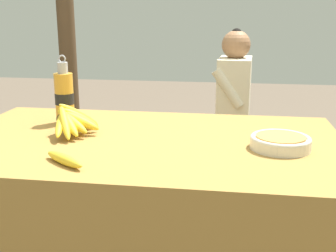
{
  "coord_description": "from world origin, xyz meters",
  "views": [
    {
      "loc": [
        0.32,
        -1.5,
        1.19
      ],
      "look_at": [
        0.08,
        0.05,
        0.77
      ],
      "focal_mm": 45.0,
      "sensor_mm": 36.0,
      "label": 1
    }
  ],
  "objects_px": {
    "banana_bunch_ripe": "(73,119)",
    "water_bottle": "(64,97)",
    "loose_banana_front": "(64,159)",
    "banana_bunch_green": "(161,123)",
    "seated_vendor": "(227,103)",
    "wooden_bench": "(214,143)",
    "serving_bowl": "(280,141)"
  },
  "relations": [
    {
      "from": "banana_bunch_ripe",
      "to": "water_bottle",
      "type": "height_order",
      "value": "water_bottle"
    },
    {
      "from": "loose_banana_front",
      "to": "banana_bunch_green",
      "type": "bearing_deg",
      "value": 88.36
    },
    {
      "from": "loose_banana_front",
      "to": "banana_bunch_green",
      "type": "xyz_separation_m",
      "value": [
        0.04,
        1.54,
        -0.28
      ]
    },
    {
      "from": "water_bottle",
      "to": "seated_vendor",
      "type": "relative_size",
      "value": 0.26
    },
    {
      "from": "wooden_bench",
      "to": "seated_vendor",
      "type": "xyz_separation_m",
      "value": [
        0.07,
        -0.03,
        0.29
      ]
    },
    {
      "from": "loose_banana_front",
      "to": "seated_vendor",
      "type": "height_order",
      "value": "seated_vendor"
    },
    {
      "from": "loose_banana_front",
      "to": "serving_bowl",
      "type": "bearing_deg",
      "value": 21.02
    },
    {
      "from": "banana_bunch_ripe",
      "to": "seated_vendor",
      "type": "bearing_deg",
      "value": 63.92
    },
    {
      "from": "wooden_bench",
      "to": "seated_vendor",
      "type": "bearing_deg",
      "value": -21.73
    },
    {
      "from": "loose_banana_front",
      "to": "water_bottle",
      "type": "bearing_deg",
      "value": 111.38
    },
    {
      "from": "water_bottle",
      "to": "loose_banana_front",
      "type": "distance_m",
      "value": 0.54
    },
    {
      "from": "serving_bowl",
      "to": "seated_vendor",
      "type": "relative_size",
      "value": 0.19
    },
    {
      "from": "water_bottle",
      "to": "banana_bunch_green",
      "type": "distance_m",
      "value": 1.14
    },
    {
      "from": "water_bottle",
      "to": "loose_banana_front",
      "type": "xyz_separation_m",
      "value": [
        0.19,
        -0.49,
        -0.1
      ]
    },
    {
      "from": "water_bottle",
      "to": "wooden_bench",
      "type": "distance_m",
      "value": 1.32
    },
    {
      "from": "loose_banana_front",
      "to": "wooden_bench",
      "type": "height_order",
      "value": "loose_banana_front"
    },
    {
      "from": "loose_banana_front",
      "to": "seated_vendor",
      "type": "relative_size",
      "value": 0.16
    },
    {
      "from": "water_bottle",
      "to": "banana_bunch_green",
      "type": "relative_size",
      "value": 1.12
    },
    {
      "from": "banana_bunch_ripe",
      "to": "wooden_bench",
      "type": "height_order",
      "value": "banana_bunch_ripe"
    },
    {
      "from": "serving_bowl",
      "to": "banana_bunch_ripe",
      "type": "bearing_deg",
      "value": 175.14
    },
    {
      "from": "serving_bowl",
      "to": "loose_banana_front",
      "type": "distance_m",
      "value": 0.74
    },
    {
      "from": "banana_bunch_ripe",
      "to": "water_bottle",
      "type": "xyz_separation_m",
      "value": [
        -0.1,
        0.16,
        0.05
      ]
    },
    {
      "from": "serving_bowl",
      "to": "seated_vendor",
      "type": "xyz_separation_m",
      "value": [
        -0.2,
        1.25,
        -0.13
      ]
    },
    {
      "from": "serving_bowl",
      "to": "banana_bunch_green",
      "type": "distance_m",
      "value": 1.46
    },
    {
      "from": "water_bottle",
      "to": "wooden_bench",
      "type": "bearing_deg",
      "value": 60.09
    },
    {
      "from": "serving_bowl",
      "to": "seated_vendor",
      "type": "distance_m",
      "value": 1.28
    },
    {
      "from": "banana_bunch_ripe",
      "to": "loose_banana_front",
      "type": "distance_m",
      "value": 0.35
    },
    {
      "from": "wooden_bench",
      "to": "seated_vendor",
      "type": "height_order",
      "value": "seated_vendor"
    },
    {
      "from": "water_bottle",
      "to": "seated_vendor",
      "type": "distance_m",
      "value": 1.25
    },
    {
      "from": "loose_banana_front",
      "to": "seated_vendor",
      "type": "distance_m",
      "value": 1.6
    },
    {
      "from": "banana_bunch_ripe",
      "to": "serving_bowl",
      "type": "xyz_separation_m",
      "value": [
        0.78,
        -0.07,
        -0.03
      ]
    },
    {
      "from": "wooden_bench",
      "to": "seated_vendor",
      "type": "distance_m",
      "value": 0.3
    }
  ]
}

